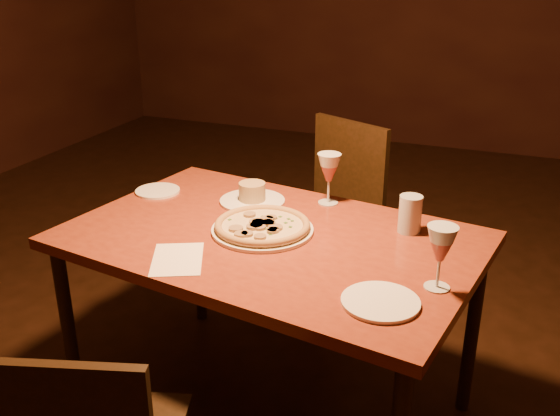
% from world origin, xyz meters
% --- Properties ---
extents(floor, '(7.00, 7.00, 0.00)m').
position_xyz_m(floor, '(0.00, 0.00, 0.00)').
color(floor, black).
rests_on(floor, ground).
extents(dining_table, '(1.48, 1.08, 0.73)m').
position_xyz_m(dining_table, '(0.03, -0.28, 0.66)').
color(dining_table, '#933A1F').
rests_on(dining_table, floor).
extents(chair_far, '(0.57, 0.57, 0.89)m').
position_xyz_m(chair_far, '(-0.02, 0.58, 0.50)').
color(chair_far, black).
rests_on(chair_far, floor).
extents(pizza_plate, '(0.35, 0.35, 0.04)m').
position_xyz_m(pizza_plate, '(-0.01, -0.26, 0.75)').
color(pizza_plate, white).
rests_on(pizza_plate, dining_table).
extents(ramekin_saucer, '(0.25, 0.25, 0.08)m').
position_xyz_m(ramekin_saucer, '(-0.15, -0.03, 0.75)').
color(ramekin_saucer, white).
rests_on(ramekin_saucer, dining_table).
extents(wine_glass_far, '(0.09, 0.09, 0.20)m').
position_xyz_m(wine_glass_far, '(0.12, 0.07, 0.83)').
color(wine_glass_far, '#A44844').
rests_on(wine_glass_far, dining_table).
extents(wine_glass_right, '(0.09, 0.09, 0.19)m').
position_xyz_m(wine_glass_right, '(0.61, -0.44, 0.82)').
color(wine_glass_right, '#A44844').
rests_on(wine_glass_right, dining_table).
extents(water_tumbler, '(0.08, 0.08, 0.13)m').
position_xyz_m(water_tumbler, '(0.46, -0.08, 0.79)').
color(water_tumbler, '#AEB9BE').
rests_on(water_tumbler, dining_table).
extents(side_plate_left, '(0.18, 0.18, 0.01)m').
position_xyz_m(side_plate_left, '(-0.55, -0.07, 0.73)').
color(side_plate_left, white).
rests_on(side_plate_left, dining_table).
extents(side_plate_near, '(0.22, 0.22, 0.01)m').
position_xyz_m(side_plate_near, '(0.48, -0.58, 0.73)').
color(side_plate_near, white).
rests_on(side_plate_near, dining_table).
extents(menu_card, '(0.23, 0.27, 0.00)m').
position_xyz_m(menu_card, '(-0.17, -0.55, 0.73)').
color(menu_card, white).
rests_on(menu_card, dining_table).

